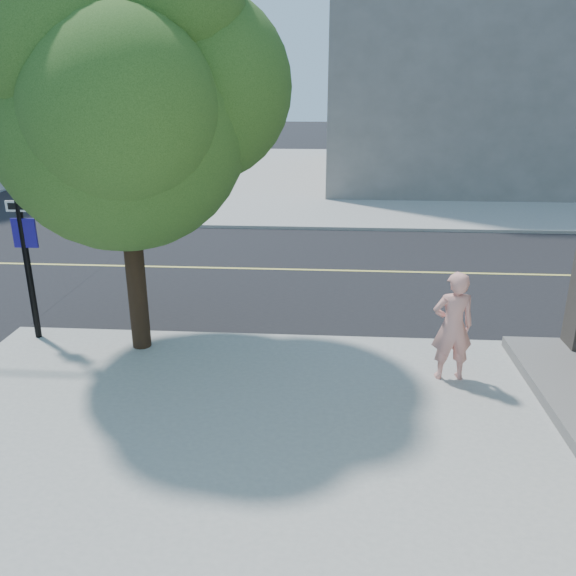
{
  "coord_description": "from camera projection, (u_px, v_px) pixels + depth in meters",
  "views": [
    {
      "loc": [
        5.1,
        -10.2,
        4.71
      ],
      "look_at": [
        4.43,
        -0.62,
        1.3
      ],
      "focal_mm": 35.85,
      "sensor_mm": 36.0,
      "label": 1
    }
  ],
  "objects": [
    {
      "name": "sidewalk_ne",
      "position": [
        485.0,
        176.0,
        30.81
      ],
      "size": [
        29.0,
        25.0,
        0.12
      ],
      "primitive_type": "cube",
      "color": "#999993",
      "rests_on": "ground"
    },
    {
      "name": "filler_ne",
      "position": [
        509.0,
        34.0,
        28.88
      ],
      "size": [
        18.0,
        16.0,
        14.0
      ],
      "primitive_type": "cube",
      "color": "slate",
      "rests_on": "sidewalk_ne"
    },
    {
      "name": "street_tree",
      "position": [
        126.0,
        92.0,
        9.2
      ],
      "size": [
        5.22,
        4.74,
        6.93
      ],
      "rotation": [
        0.0,
        0.0,
        0.39
      ],
      "color": "black",
      "rests_on": "sidewalk_se"
    },
    {
      "name": "road_ew",
      "position": [
        140.0,
        266.0,
        15.72
      ],
      "size": [
        140.0,
        9.0,
        0.01
      ],
      "primitive_type": "cube",
      "color": "black",
      "rests_on": "ground"
    },
    {
      "name": "man_on_phone",
      "position": [
        453.0,
        326.0,
        9.23
      ],
      "size": [
        0.71,
        0.5,
        1.84
      ],
      "primitive_type": "imported",
      "rotation": [
        0.0,
        0.0,
        3.24
      ],
      "color": "#E19589",
      "rests_on": "sidewalk_se"
    },
    {
      "name": "ground",
      "position": [
        69.0,
        334.0,
        11.49
      ],
      "size": [
        140.0,
        140.0,
        0.0
      ],
      "primitive_type": "plane",
      "color": "black",
      "rests_on": "ground"
    }
  ]
}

